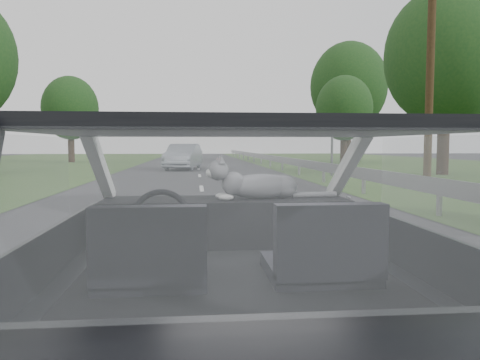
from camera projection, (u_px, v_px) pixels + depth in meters
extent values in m
cube|color=black|center=(234.00, 264.00, 2.46)|extent=(1.80, 4.00, 1.45)
cube|color=black|center=(226.00, 221.00, 3.07)|extent=(1.58, 0.45, 0.30)
cube|color=black|center=(151.00, 249.00, 2.12)|extent=(0.50, 0.72, 0.42)
cube|color=black|center=(323.00, 245.00, 2.20)|extent=(0.50, 0.72, 0.42)
torus|color=black|center=(161.00, 219.00, 2.73)|extent=(0.36, 0.36, 0.04)
ellipsoid|color=gray|center=(261.00, 185.00, 3.04)|extent=(0.66, 0.31, 0.28)
cube|color=gray|center=(360.00, 173.00, 12.81)|extent=(0.05, 90.00, 0.32)
imported|color=#A7AEBB|center=(183.00, 157.00, 25.80)|extent=(2.37, 4.52, 1.42)
cube|color=#125725|center=(332.00, 145.00, 20.29)|extent=(0.36, 1.06, 2.67)
cylinder|color=#513A1E|center=(430.00, 70.00, 13.72)|extent=(0.26, 0.26, 7.08)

